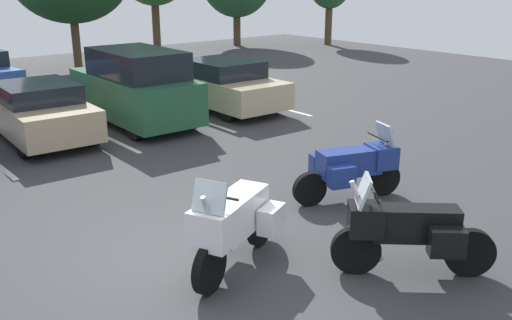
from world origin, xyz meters
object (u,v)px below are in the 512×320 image
motorcycle_touring (233,222)px  car_green (135,87)px  motorcycle_third (353,166)px  car_tan (37,110)px  car_champagne (218,84)px  motorcycle_second (409,230)px

motorcycle_touring → car_green: (2.81, 7.84, 0.28)m
motorcycle_third → car_tan: bearing=110.5°
motorcycle_third → car_green: 7.22m
motorcycle_touring → motorcycle_third: size_ratio=1.01×
motorcycle_touring → car_champagne: size_ratio=0.41×
motorcycle_second → motorcycle_third: (1.45, 2.20, -0.01)m
motorcycle_second → motorcycle_third: 2.64m
motorcycle_second → motorcycle_third: bearing=56.6°
car_tan → car_green: (2.50, -0.30, 0.29)m
car_green → car_tan: bearing=173.2°
car_champagne → car_tan: bearing=178.8°
motorcycle_second → car_green: size_ratio=0.38×
motorcycle_touring → car_green: 8.33m
motorcycle_touring → car_champagne: motorcycle_touring is taller
motorcycle_second → car_champagne: bearing=67.5°
motorcycle_second → car_champagne: (3.97, 9.59, 0.06)m
motorcycle_touring → motorcycle_second: (1.67, -1.57, -0.06)m
car_green → motorcycle_third: bearing=-87.5°
motorcycle_touring → motorcycle_third: motorcycle_touring is taller
motorcycle_second → car_tan: bearing=97.9°
motorcycle_second → car_champagne: size_ratio=0.34×
car_green → car_champagne: size_ratio=0.89×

